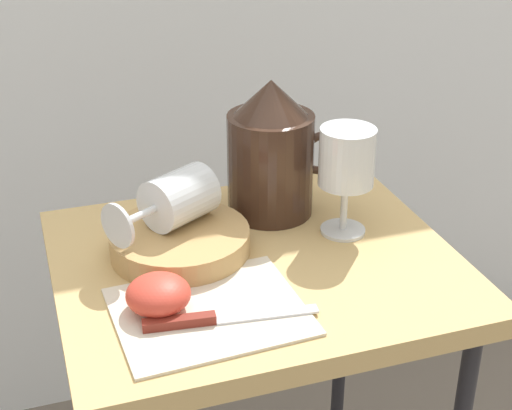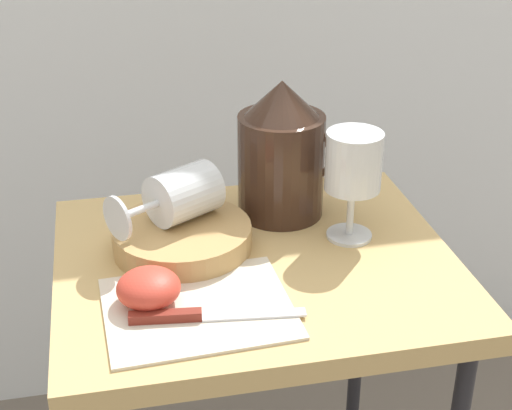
{
  "view_description": "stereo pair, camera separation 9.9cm",
  "coord_description": "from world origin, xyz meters",
  "px_view_note": "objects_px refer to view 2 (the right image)",
  "views": [
    {
      "loc": [
        -0.28,
        -0.84,
        1.25
      ],
      "look_at": [
        0.0,
        0.0,
        0.8
      ],
      "focal_mm": 53.98,
      "sensor_mm": 36.0,
      "label": 1
    },
    {
      "loc": [
        -0.18,
        -0.86,
        1.25
      ],
      "look_at": [
        0.0,
        0.0,
        0.8
      ],
      "focal_mm": 53.98,
      "sensor_mm": 36.0,
      "label": 2
    }
  ],
  "objects_px": {
    "wine_glass_upright": "(353,167)",
    "apple_half_left": "(149,288)",
    "knife": "(191,316)",
    "basket_tray": "(182,237)",
    "pitcher": "(282,161)",
    "wine_glass_tipped_near": "(181,195)",
    "table": "(256,308)"
  },
  "relations": [
    {
      "from": "table",
      "to": "pitcher",
      "type": "height_order",
      "value": "pitcher"
    },
    {
      "from": "knife",
      "to": "basket_tray",
      "type": "bearing_deg",
      "value": 86.4
    },
    {
      "from": "pitcher",
      "to": "apple_half_left",
      "type": "distance_m",
      "value": 0.3
    },
    {
      "from": "pitcher",
      "to": "apple_half_left",
      "type": "bearing_deg",
      "value": -135.98
    },
    {
      "from": "wine_glass_upright",
      "to": "apple_half_left",
      "type": "height_order",
      "value": "wine_glass_upright"
    },
    {
      "from": "wine_glass_tipped_near",
      "to": "pitcher",
      "type": "bearing_deg",
      "value": 20.03
    },
    {
      "from": "wine_glass_tipped_near",
      "to": "knife",
      "type": "distance_m",
      "value": 0.2
    },
    {
      "from": "wine_glass_upright",
      "to": "apple_half_left",
      "type": "bearing_deg",
      "value": -158.71
    },
    {
      "from": "wine_glass_upright",
      "to": "pitcher",
      "type": "bearing_deg",
      "value": 129.4
    },
    {
      "from": "pitcher",
      "to": "apple_half_left",
      "type": "height_order",
      "value": "pitcher"
    },
    {
      "from": "wine_glass_upright",
      "to": "knife",
      "type": "xyz_separation_m",
      "value": [
        -0.24,
        -0.16,
        -0.1
      ]
    },
    {
      "from": "table",
      "to": "basket_tray",
      "type": "height_order",
      "value": "basket_tray"
    },
    {
      "from": "table",
      "to": "basket_tray",
      "type": "distance_m",
      "value": 0.14
    },
    {
      "from": "basket_tray",
      "to": "knife",
      "type": "distance_m",
      "value": 0.17
    },
    {
      "from": "table",
      "to": "wine_glass_tipped_near",
      "type": "distance_m",
      "value": 0.19
    },
    {
      "from": "basket_tray",
      "to": "pitcher",
      "type": "bearing_deg",
      "value": 26.49
    },
    {
      "from": "basket_tray",
      "to": "pitcher",
      "type": "distance_m",
      "value": 0.19
    },
    {
      "from": "table",
      "to": "knife",
      "type": "bearing_deg",
      "value": -129.42
    },
    {
      "from": "pitcher",
      "to": "knife",
      "type": "distance_m",
      "value": 0.31
    },
    {
      "from": "basket_tray",
      "to": "wine_glass_upright",
      "type": "relative_size",
      "value": 1.2
    },
    {
      "from": "wine_glass_tipped_near",
      "to": "apple_half_left",
      "type": "bearing_deg",
      "value": -111.55
    },
    {
      "from": "wine_glass_upright",
      "to": "table",
      "type": "bearing_deg",
      "value": -167.67
    },
    {
      "from": "pitcher",
      "to": "wine_glass_tipped_near",
      "type": "xyz_separation_m",
      "value": [
        -0.15,
        -0.06,
        -0.01
      ]
    },
    {
      "from": "wine_glass_upright",
      "to": "basket_tray",
      "type": "bearing_deg",
      "value": 176.38
    },
    {
      "from": "table",
      "to": "wine_glass_tipped_near",
      "type": "relative_size",
      "value": 4.35
    },
    {
      "from": "pitcher",
      "to": "wine_glass_tipped_near",
      "type": "distance_m",
      "value": 0.16
    },
    {
      "from": "table",
      "to": "knife",
      "type": "height_order",
      "value": "knife"
    },
    {
      "from": "basket_tray",
      "to": "pitcher",
      "type": "relative_size",
      "value": 0.93
    },
    {
      "from": "basket_tray",
      "to": "knife",
      "type": "bearing_deg",
      "value": -93.6
    },
    {
      "from": "basket_tray",
      "to": "apple_half_left",
      "type": "distance_m",
      "value": 0.14
    },
    {
      "from": "basket_tray",
      "to": "wine_glass_tipped_near",
      "type": "height_order",
      "value": "wine_glass_tipped_near"
    },
    {
      "from": "table",
      "to": "apple_half_left",
      "type": "relative_size",
      "value": 9.29
    }
  ]
}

